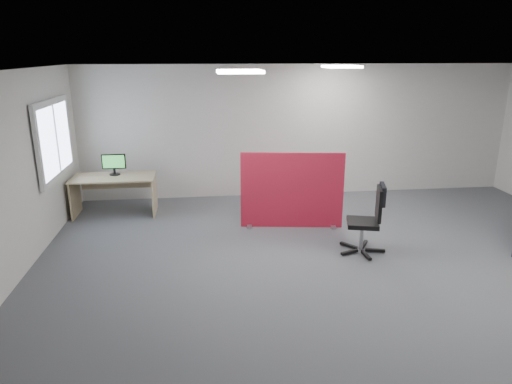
{
  "coord_description": "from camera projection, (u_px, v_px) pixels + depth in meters",
  "views": [
    {
      "loc": [
        -2.01,
        -5.73,
        2.91
      ],
      "look_at": [
        -1.29,
        0.46,
        1.0
      ],
      "focal_mm": 32.0,
      "sensor_mm": 36.0,
      "label": 1
    }
  ],
  "objects": [
    {
      "name": "red_divider",
      "position": [
        292.0,
        191.0,
        7.78
      ],
      "size": [
        1.74,
        0.3,
        1.32
      ],
      "rotation": [
        0.0,
        0.0,
        -0.14
      ],
      "color": "maroon",
      "rests_on": "floor"
    },
    {
      "name": "floor",
      "position": [
        349.0,
        265.0,
        6.52
      ],
      "size": [
        9.0,
        9.0,
        0.0
      ],
      "primitive_type": "plane",
      "color": "#54575C",
      "rests_on": "ground"
    },
    {
      "name": "ceiling",
      "position": [
        362.0,
        70.0,
        5.73
      ],
      "size": [
        9.0,
        7.0,
        0.02
      ],
      "primitive_type": "cube",
      "color": "white",
      "rests_on": "wall_back"
    },
    {
      "name": "wall_back",
      "position": [
        300.0,
        131.0,
        9.45
      ],
      "size": [
        9.0,
        0.02,
        2.7
      ],
      "primitive_type": "cube",
      "color": "silver",
      "rests_on": "floor"
    },
    {
      "name": "second_desk",
      "position": [
        115.0,
        185.0,
        8.48
      ],
      "size": [
        1.5,
        0.75,
        0.73
      ],
      "color": "tan",
      "rests_on": "floor"
    },
    {
      "name": "wall_left",
      "position": [
        2.0,
        185.0,
        5.62
      ],
      "size": [
        0.02,
        7.0,
        2.7
      ],
      "primitive_type": "cube",
      "color": "silver",
      "rests_on": "floor"
    },
    {
      "name": "window",
      "position": [
        55.0,
        139.0,
        7.47
      ],
      "size": [
        0.06,
        1.7,
        1.3
      ],
      "color": "white",
      "rests_on": "wall_left"
    },
    {
      "name": "office_chair",
      "position": [
        371.0,
        215.0,
        6.77
      ],
      "size": [
        0.7,
        0.68,
        1.06
      ],
      "rotation": [
        0.0,
        0.0,
        -0.26
      ],
      "color": "black",
      "rests_on": "floor"
    },
    {
      "name": "ceiling_lights",
      "position": [
        368.0,
        70.0,
        6.41
      ],
      "size": [
        4.1,
        4.1,
        0.04
      ],
      "color": "white",
      "rests_on": "ceiling"
    },
    {
      "name": "monitor_second",
      "position": [
        114.0,
        163.0,
        8.43
      ],
      "size": [
        0.43,
        0.2,
        0.39
      ],
      "rotation": [
        0.0,
        0.0,
        -0.01
      ],
      "color": "black",
      "rests_on": "second_desk"
    }
  ]
}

